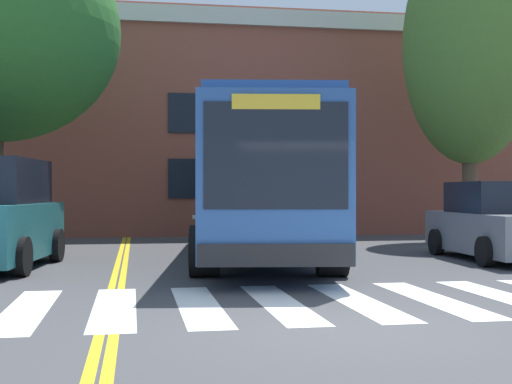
{
  "coord_description": "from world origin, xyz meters",
  "views": [
    {
      "loc": [
        -2.52,
        -8.03,
        1.61
      ],
      "look_at": [
        0.16,
        7.9,
        1.6
      ],
      "focal_mm": 50.0,
      "sensor_mm": 36.0,
      "label": 1
    }
  ],
  "objects_px": {
    "car_white_behind_bus": "(183,212)",
    "street_tree_curbside_large": "(470,45)",
    "car_grey_far_lane": "(496,224)",
    "city_bus": "(261,180)"
  },
  "relations": [
    {
      "from": "car_white_behind_bus",
      "to": "street_tree_curbside_large",
      "type": "relative_size",
      "value": 0.5
    },
    {
      "from": "city_bus",
      "to": "car_white_behind_bus",
      "type": "distance_m",
      "value": 10.94
    },
    {
      "from": "car_grey_far_lane",
      "to": "street_tree_curbside_large",
      "type": "distance_m",
      "value": 7.85
    },
    {
      "from": "car_grey_far_lane",
      "to": "street_tree_curbside_large",
      "type": "height_order",
      "value": "street_tree_curbside_large"
    },
    {
      "from": "car_grey_far_lane",
      "to": "street_tree_curbside_large",
      "type": "xyz_separation_m",
      "value": [
        2.0,
        5.37,
        5.37
      ]
    },
    {
      "from": "car_grey_far_lane",
      "to": "car_white_behind_bus",
      "type": "height_order",
      "value": "car_grey_far_lane"
    },
    {
      "from": "city_bus",
      "to": "car_grey_far_lane",
      "type": "distance_m",
      "value": 5.64
    },
    {
      "from": "car_white_behind_bus",
      "to": "street_tree_curbside_large",
      "type": "xyz_separation_m",
      "value": [
        8.54,
        -6.85,
        5.41
      ]
    },
    {
      "from": "city_bus",
      "to": "car_white_behind_bus",
      "type": "relative_size",
      "value": 2.5
    },
    {
      "from": "car_grey_far_lane",
      "to": "car_white_behind_bus",
      "type": "bearing_deg",
      "value": 118.18
    }
  ]
}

